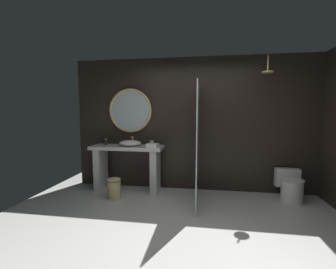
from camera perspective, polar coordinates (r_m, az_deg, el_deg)
The scene contains 12 objects.
ground_plane at distance 3.03m, azimuth 4.38°, elevation -25.03°, with size 5.76×5.76×0.00m, color silver.
back_wall_panel at distance 4.51m, azimuth 6.41°, elevation 2.52°, with size 4.80×0.10×2.60m, color black.
vanity_counter at distance 4.54m, azimuth -10.21°, elevation -6.92°, with size 1.40×0.49×0.89m.
vessel_sink at distance 4.45m, azimuth -9.54°, elevation -2.14°, with size 0.43×0.35×0.17m.
tumbler_cup at distance 4.40m, azimuth -4.12°, elevation -2.17°, with size 0.07×0.07×0.11m, color silver.
soap_dispenser at distance 4.65m, azimuth -15.44°, elevation -1.87°, with size 0.05×0.05×0.14m.
round_wall_mirror at distance 4.65m, azimuth -9.52°, elevation 5.98°, with size 0.89×0.05×0.89m.
shower_glass_panel at distance 3.87m, azimuth 7.48°, elevation -2.33°, with size 0.02×1.22×2.02m, color silver.
rain_shower_head at distance 4.30m, azimuth 23.86°, elevation 14.57°, with size 0.19×0.19×0.29m.
toilet at distance 4.59m, azimuth 28.53°, elevation -11.45°, with size 0.41×0.52×0.52m.
waste_bin at distance 4.26m, azimuth -13.43°, elevation -12.97°, with size 0.24×0.24×0.38m.
folded_hand_towel at distance 4.19m, azimuth -3.92°, elevation -2.80°, with size 0.21×0.17×0.07m, color silver.
Camera 1 is at (0.19, -2.60, 1.55)m, focal length 24.14 mm.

